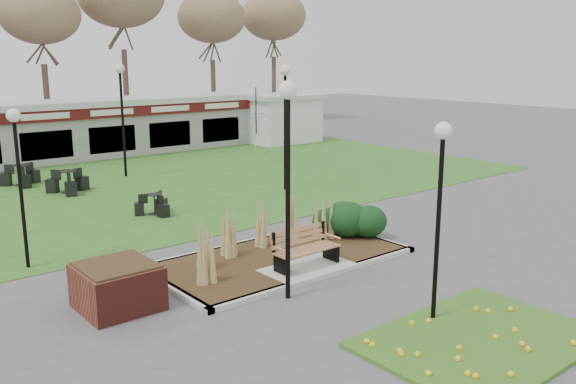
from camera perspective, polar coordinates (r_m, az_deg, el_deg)
ground at (r=14.63m, az=2.18°, el=-7.63°), size 100.00×100.00×0.00m
lawn at (r=24.58m, az=-16.69°, el=0.24°), size 34.00×16.00×0.02m
flower_bed at (r=11.84m, az=17.50°, el=-12.95°), size 4.20×3.00×0.16m
planting_bed at (r=16.28m, az=2.41°, el=-4.15°), size 6.75×3.40×1.27m
park_bench at (r=14.62m, az=1.56°, el=-5.20°), size 1.70×0.66×0.93m
brick_planter at (r=13.04m, az=-15.67°, el=-8.47°), size 1.50×1.50×0.95m
food_pavilion at (r=31.77m, az=-22.51°, el=5.21°), size 24.60×3.40×2.90m
service_hut at (r=36.38m, az=-0.68°, el=6.96°), size 4.40×3.40×2.83m
lamp_post_near_left at (r=15.64m, az=-24.01°, el=3.32°), size 0.32×0.32×3.88m
lamp_post_near_right at (r=11.63m, az=14.10°, el=1.21°), size 0.32×0.32×3.90m
lamp_post_mid_left at (r=12.34m, az=-0.01°, el=4.62°), size 0.38×0.38×4.59m
lamp_post_mid_right at (r=23.01m, az=-0.27°, el=8.61°), size 0.39×0.39×4.72m
lamp_post_far_right at (r=26.56m, az=-15.34°, el=8.75°), size 0.39×0.39×4.75m
bistro_set_a at (r=26.38m, az=-23.66°, el=1.16°), size 1.56×1.40×0.83m
bistro_set_b at (r=20.25m, az=-12.36°, el=-1.42°), size 1.26×1.15×0.67m
bistro_set_c at (r=24.31m, az=-19.85°, el=0.59°), size 1.56×1.52×0.85m
patio_umbrella at (r=29.09m, az=-2.99°, el=5.78°), size 2.31×2.35×2.51m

